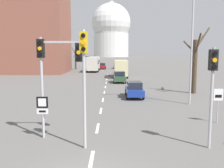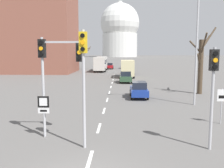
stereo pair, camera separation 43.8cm
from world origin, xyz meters
The scene contains 27 objects.
lane_stripe_0 centered at (0.00, 2.26, 0.00)m, with size 0.16×2.00×0.01m, color silver.
lane_stripe_1 centered at (0.00, 6.76, 0.00)m, with size 0.16×2.00×0.01m, color silver.
lane_stripe_2 centered at (0.00, 11.26, 0.00)m, with size 0.16×2.00×0.01m, color silver.
lane_stripe_3 centered at (0.00, 15.76, 0.00)m, with size 0.16×2.00×0.01m, color silver.
lane_stripe_4 centered at (0.00, 20.26, 0.00)m, with size 0.16×2.00×0.01m, color silver.
lane_stripe_5 centered at (0.00, 24.76, 0.00)m, with size 0.16×2.00×0.01m, color silver.
lane_stripe_6 centered at (0.00, 29.26, 0.00)m, with size 0.16×2.00×0.01m, color silver.
lane_stripe_7 centered at (0.00, 33.76, 0.00)m, with size 0.16×2.00×0.01m, color silver.
lane_stripe_8 centered at (0.00, 38.26, 0.00)m, with size 0.16×2.00×0.01m, color silver.
lane_stripe_9 centered at (0.00, 42.76, 0.00)m, with size 0.16×2.00×0.01m, color silver.
traffic_signal_near_left centered at (-2.13, 5.17, 4.03)m, with size 2.33×0.34×5.30m.
traffic_signal_near_right centered at (5.50, 3.63, 3.33)m, with size 0.36×0.34×4.76m.
traffic_signal_centre_tall centered at (-0.41, 3.62, 3.85)m, with size 0.36×0.34×5.55m.
route_sign_post centered at (-2.78, 5.02, 1.55)m, with size 0.60×0.08×2.28m.
speed_limit_sign centered at (7.67, 7.92, 1.53)m, with size 0.60×0.08×2.27m.
street_lamp_right centered at (7.33, 13.74, 5.90)m, with size 2.27×0.36×9.82m.
sedan_near_left centered at (2.11, 63.23, 0.76)m, with size 1.70×3.90×1.49m.
sedan_near_right centered at (2.03, 29.63, 0.85)m, with size 1.84×3.88×1.73m.
sedan_mid_centre centered at (2.91, 45.70, 0.80)m, with size 1.88×4.24×1.58m.
sedan_far_left centered at (-1.69, 60.79, 0.86)m, with size 1.78×4.41×1.69m.
sedan_far_right centered at (3.12, 17.08, 0.81)m, with size 1.73×3.97×1.62m.
city_bus centered at (-3.54, 52.50, 2.05)m, with size 2.66×10.80×3.48m.
delivery_truck centered at (2.47, 37.91, 1.70)m, with size 2.44×7.20×3.14m.
bare_tree_left_near centered at (-8.91, 60.00, 3.21)m, with size 3.13×2.13×6.76m.
bare_tree_right_near centered at (10.00, 19.66, 3.40)m, with size 2.95×2.58×7.31m.
capitol_dome centered at (0.00, 249.87, 27.01)m, with size 39.25×39.25×55.44m.
apartment_block_left centered at (-18.41, 49.00, 9.35)m, with size 18.00×14.00×18.70m, color brown.
Camera 2 is at (1.31, -7.77, 4.52)m, focal length 40.00 mm.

